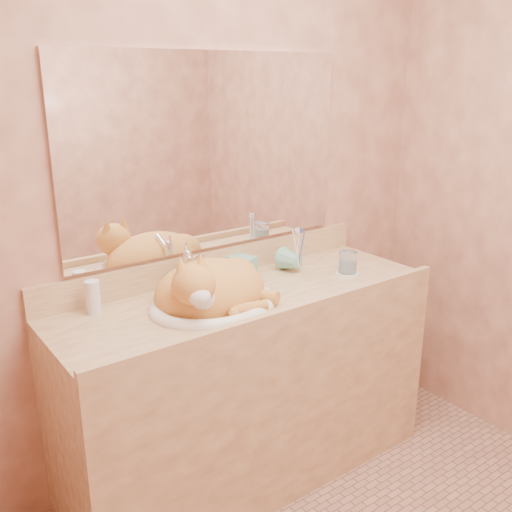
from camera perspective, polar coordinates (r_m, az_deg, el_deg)
wall_back at (r=2.42m, az=-4.63°, el=6.98°), size 2.40×0.02×2.50m
vanity_counter at (r=2.50m, az=-0.75°, el=-12.93°), size 1.60×0.55×0.85m
mirror at (r=2.39m, az=-4.56°, el=10.23°), size 1.30×0.02×0.80m
sink_basin at (r=2.18m, az=-4.26°, el=-3.08°), size 0.54×0.47×0.16m
faucet at (r=2.33m, az=-6.80°, el=-1.33°), size 0.09×0.14×0.19m
cat at (r=2.18m, az=-4.63°, el=-3.07°), size 0.48×0.41×0.25m
soap_dispenser at (r=2.47m, az=-0.33°, el=-0.06°), size 0.11×0.11×0.19m
toothbrush_cup at (r=2.54m, az=4.28°, el=-0.70°), size 0.13×0.13×0.10m
toothbrushes at (r=2.52m, az=4.32°, el=0.97°), size 0.03×0.03×0.21m
saucer at (r=2.57m, az=9.11°, el=-1.71°), size 0.11×0.11×0.01m
water_glass at (r=2.55m, az=9.17°, el=-0.61°), size 0.08×0.08×0.09m
lotion_bottle at (r=2.20m, az=-15.99°, el=-3.97°), size 0.05×0.05×0.13m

